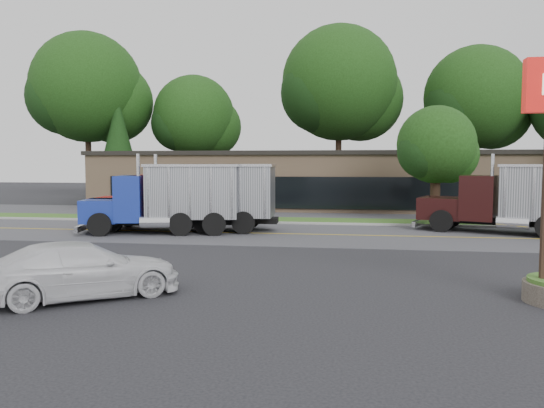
% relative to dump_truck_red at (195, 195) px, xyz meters
% --- Properties ---
extents(ground, '(140.00, 140.00, 0.00)m').
position_rel_dump_truck_red_xyz_m(ground, '(2.54, -9.64, -1.81)').
color(ground, '#313135').
rests_on(ground, ground).
extents(road, '(60.00, 8.00, 0.02)m').
position_rel_dump_truck_red_xyz_m(road, '(2.54, -0.64, -1.81)').
color(road, '#58585D').
rests_on(road, ground).
extents(center_line, '(60.00, 0.12, 0.01)m').
position_rel_dump_truck_red_xyz_m(center_line, '(2.54, -0.64, -1.81)').
color(center_line, gold).
rests_on(center_line, ground).
extents(curb, '(60.00, 0.30, 0.12)m').
position_rel_dump_truck_red_xyz_m(curb, '(2.54, 3.56, -1.81)').
color(curb, '#9E9E99').
rests_on(curb, ground).
extents(grass_verge, '(60.00, 3.40, 0.03)m').
position_rel_dump_truck_red_xyz_m(grass_verge, '(2.54, 5.36, -1.81)').
color(grass_verge, '#395D20').
rests_on(grass_verge, ground).
extents(far_parking, '(60.00, 7.00, 0.02)m').
position_rel_dump_truck_red_xyz_m(far_parking, '(2.54, 10.36, -1.81)').
color(far_parking, '#58585D').
rests_on(far_parking, ground).
extents(strip_mall, '(32.00, 12.00, 4.00)m').
position_rel_dump_truck_red_xyz_m(strip_mall, '(4.54, 16.36, 0.19)').
color(strip_mall, tan).
rests_on(strip_mall, ground).
extents(tree_far_a, '(11.15, 10.50, 15.91)m').
position_rel_dump_truck_red_xyz_m(tree_far_a, '(-17.29, 22.50, 8.34)').
color(tree_far_a, '#382619').
rests_on(tree_far_a, ground).
extents(tree_far_b, '(8.36, 7.87, 11.93)m').
position_rel_dump_truck_red_xyz_m(tree_far_b, '(-7.33, 24.46, 5.80)').
color(tree_far_b, '#382619').
rests_on(tree_far_b, ground).
extents(tree_far_c, '(11.34, 10.67, 16.17)m').
position_rel_dump_truck_red_xyz_m(tree_far_c, '(6.71, 24.50, 8.51)').
color(tree_far_c, '#382619').
rests_on(tree_far_c, ground).
extents(tree_far_d, '(9.60, 9.03, 13.69)m').
position_rel_dump_truck_red_xyz_m(tree_far_d, '(18.68, 23.48, 6.93)').
color(tree_far_d, '#382619').
rests_on(tree_far_d, ground).
extents(evergreen_left, '(4.24, 4.24, 9.63)m').
position_rel_dump_truck_red_xyz_m(evergreen_left, '(-13.46, 20.36, 3.48)').
color(evergreen_left, '#382619').
rests_on(evergreen_left, ground).
extents(tree_verge, '(4.68, 4.41, 6.68)m').
position_rel_dump_truck_red_xyz_m(tree_verge, '(12.61, 5.42, 2.44)').
color(tree_verge, '#382619').
rests_on(tree_verge, ground).
extents(dump_truck_red, '(9.46, 3.07, 3.36)m').
position_rel_dump_truck_red_xyz_m(dump_truck_red, '(0.00, 0.00, 0.00)').
color(dump_truck_red, black).
rests_on(dump_truck_red, ground).
extents(dump_truck_blue, '(7.81, 3.91, 3.36)m').
position_rel_dump_truck_red_xyz_m(dump_truck_blue, '(-0.88, -1.06, -0.01)').
color(dump_truck_blue, black).
rests_on(dump_truck_blue, ground).
extents(dump_truck_maroon, '(9.58, 5.70, 3.36)m').
position_rel_dump_truck_red_xyz_m(dump_truck_maroon, '(16.38, 0.78, 0.00)').
color(dump_truck_maroon, black).
rests_on(dump_truck_maroon, ground).
extents(rally_car, '(5.15, 4.54, 1.43)m').
position_rel_dump_truck_red_xyz_m(rally_car, '(1.05, -13.43, -1.10)').
color(rally_car, silver).
rests_on(rally_car, ground).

